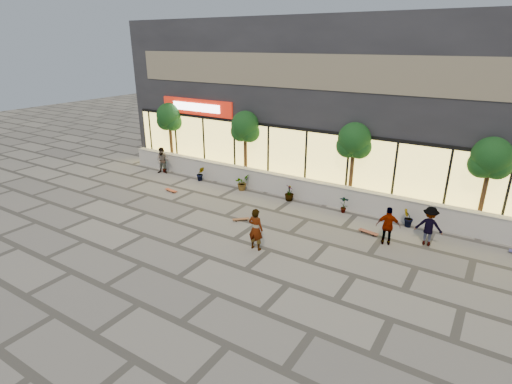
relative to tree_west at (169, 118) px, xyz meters
The scene contains 20 objects.
ground 12.21m from the tree_west, 40.55° to the right, with size 80.00×80.00×0.00m, color gray.
planter_wall 9.36m from the tree_west, ahead, with size 22.00×0.42×1.04m.
retail_building 10.27m from the tree_west, 28.00° to the left, with size 24.00×9.17×8.50m.
shrub_a 2.91m from the tree_west, 68.20° to the right, with size 0.43×0.29×0.81m, color #133E17.
shrub_b 4.37m from the tree_west, 20.75° to the right, with size 0.45×0.36×0.81m, color #133E17.
shrub_c 6.74m from the tree_west, 11.58° to the right, with size 0.73×0.63×0.81m, color #133E17.
shrub_d 9.35m from the tree_west, ahead, with size 0.45×0.45×0.81m, color #133E17.
shrub_e 12.05m from the tree_west, ahead, with size 0.43×0.29×0.81m, color #133E17.
shrub_f 14.78m from the tree_west, ahead, with size 0.45×0.36×0.81m, color #133E17.
tree_west is the anchor object (origin of this frame).
tree_midwest 5.50m from the tree_west, ahead, with size 1.60×1.50×3.92m.
tree_mideast 11.50m from the tree_west, ahead, with size 1.60×1.50×3.92m.
tree_east 17.00m from the tree_west, ahead, with size 1.60×1.50×3.92m.
skater_center 12.11m from the tree_west, 31.75° to the right, with size 0.60×0.39×1.64m, color silver.
skater_left 2.68m from the tree_west, 67.39° to the right, with size 0.76×0.59×1.56m, color #957D60.
skater_right_near 14.72m from the tree_west, 12.94° to the right, with size 0.90×0.37×1.53m, color white.
skater_right_far 15.85m from the tree_west, ahead, with size 1.00×0.58×1.56m, color maroon.
skateboard_center 9.82m from the tree_west, 28.54° to the right, with size 0.66×0.66×0.09m.
skateboard_left 5.50m from the tree_west, 47.79° to the right, with size 0.82×0.32×0.10m.
skateboard_right_near 13.93m from the tree_west, 11.72° to the right, with size 0.86×0.36×0.10m.
Camera 1 is at (8.25, -9.82, 7.32)m, focal length 28.00 mm.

